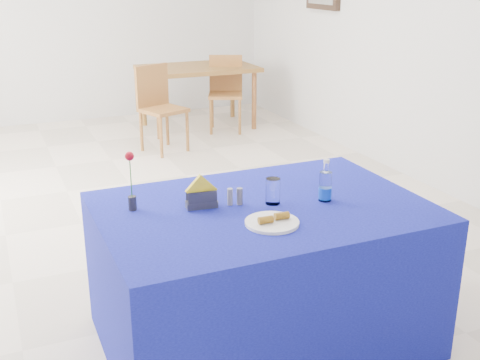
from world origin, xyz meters
name	(u,v)px	position (x,y,z in m)	size (l,w,h in m)	color
floor	(152,213)	(0.00, 0.00, 0.00)	(7.00, 7.00, 0.00)	beige
plate	(272,223)	(0.01, -2.16, 0.77)	(0.25, 0.25, 0.01)	white
drinking_glass	(273,191)	(0.13, -1.93, 0.82)	(0.07, 0.07, 0.13)	white
salt_shaker	(230,197)	(-0.07, -1.86, 0.80)	(0.03, 0.03, 0.09)	gray
pepper_shaker	(240,196)	(-0.03, -1.87, 0.80)	(0.03, 0.03, 0.09)	#5C5B60
blue_table	(262,274)	(0.07, -1.93, 0.38)	(1.60, 1.10, 0.76)	navy
water_bottle	(325,187)	(0.39, -1.99, 0.83)	(0.07, 0.07, 0.21)	silver
napkin_holder	(202,198)	(-0.21, -1.84, 0.81)	(0.16, 0.08, 0.17)	#3B3C41
rose_vase	(131,183)	(-0.53, -1.73, 0.90)	(0.04, 0.04, 0.29)	#232227
oak_table	(198,73)	(1.29, 2.51, 0.68)	(1.38, 0.89, 0.76)	brown
chair_bg_left	(158,102)	(0.58, 1.73, 0.53)	(0.53, 0.53, 0.91)	#9C602D
chair_bg_right	(226,88)	(1.57, 2.27, 0.52)	(0.52, 0.52, 0.89)	#9C602D
banana_pieces	(274,218)	(0.02, -2.16, 0.79)	(0.16, 0.05, 0.03)	gold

